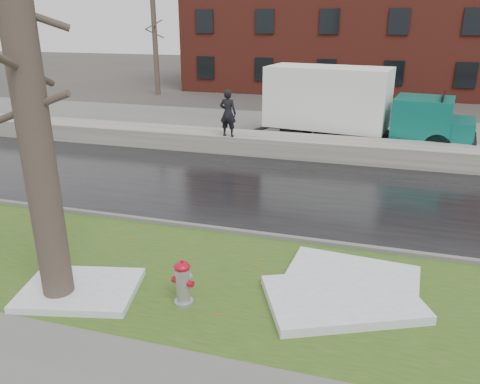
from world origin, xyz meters
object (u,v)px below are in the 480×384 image
(fire_hydrant, at_px, (183,281))
(tree, at_px, (31,112))
(box_truck, at_px, (351,105))
(worker, at_px, (228,113))

(fire_hydrant, bearing_deg, tree, -158.46)
(fire_hydrant, xyz_separation_m, tree, (-2.40, -0.49, 3.11))
(tree, height_order, box_truck, tree)
(box_truck, distance_m, worker, 5.41)
(box_truck, relative_size, worker, 5.38)
(tree, bearing_deg, worker, 90.24)
(tree, xyz_separation_m, box_truck, (4.48, 13.80, -1.92))
(fire_hydrant, height_order, box_truck, box_truck)
(worker, bearing_deg, tree, 93.49)
(tree, bearing_deg, box_truck, 72.02)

